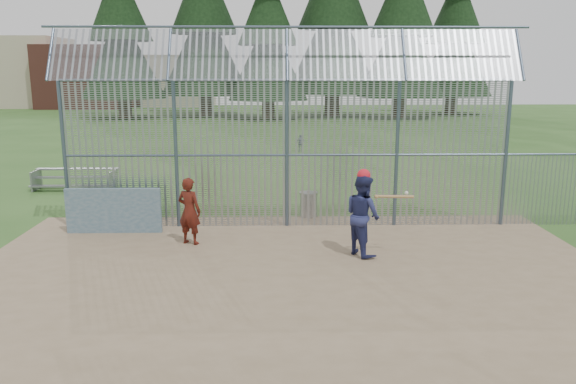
{
  "coord_description": "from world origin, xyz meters",
  "views": [
    {
      "loc": [
        -0.28,
        -11.58,
        4.25
      ],
      "look_at": [
        0.0,
        2.0,
        1.3
      ],
      "focal_mm": 35.0,
      "sensor_mm": 36.0,
      "label": 1
    }
  ],
  "objects_px": {
    "dugout_wall": "(114,211)",
    "bleacher": "(75,178)",
    "batter": "(363,215)",
    "onlooker": "(189,211)",
    "trash_can": "(309,204)"
  },
  "relations": [
    {
      "from": "bleacher",
      "to": "dugout_wall",
      "type": "bearing_deg",
      "value": -62.04
    },
    {
      "from": "onlooker",
      "to": "bleacher",
      "type": "distance_m",
      "value": 8.48
    },
    {
      "from": "trash_can",
      "to": "onlooker",
      "type": "bearing_deg",
      "value": -139.58
    },
    {
      "from": "dugout_wall",
      "to": "bleacher",
      "type": "relative_size",
      "value": 0.83
    },
    {
      "from": "dugout_wall",
      "to": "onlooker",
      "type": "xyz_separation_m",
      "value": [
        2.16,
        -1.02,
        0.24
      ]
    },
    {
      "from": "dugout_wall",
      "to": "bleacher",
      "type": "height_order",
      "value": "dugout_wall"
    },
    {
      "from": "dugout_wall",
      "to": "onlooker",
      "type": "height_order",
      "value": "onlooker"
    },
    {
      "from": "batter",
      "to": "bleacher",
      "type": "distance_m",
      "value": 12.06
    },
    {
      "from": "dugout_wall",
      "to": "batter",
      "type": "distance_m",
      "value": 6.61
    },
    {
      "from": "bleacher",
      "to": "batter",
      "type": "bearing_deg",
      "value": -39.25
    },
    {
      "from": "batter",
      "to": "onlooker",
      "type": "xyz_separation_m",
      "value": [
        -4.15,
        0.91,
        -0.11
      ]
    },
    {
      "from": "batter",
      "to": "trash_can",
      "type": "height_order",
      "value": "batter"
    },
    {
      "from": "dugout_wall",
      "to": "batter",
      "type": "bearing_deg",
      "value": -17.06
    },
    {
      "from": "dugout_wall",
      "to": "onlooker",
      "type": "distance_m",
      "value": 2.4
    },
    {
      "from": "dugout_wall",
      "to": "trash_can",
      "type": "distance_m",
      "value": 5.51
    }
  ]
}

